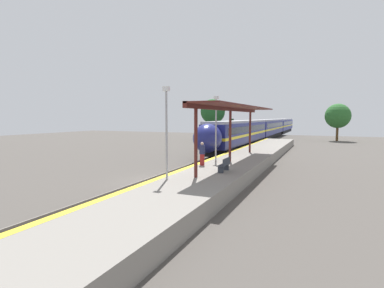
# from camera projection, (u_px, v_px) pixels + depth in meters

# --- Properties ---
(ground_plane) EXTENTS (120.00, 120.00, 0.00)m
(ground_plane) POSITION_uv_depth(u_px,v_px,m) (156.00, 182.00, 20.52)
(ground_plane) COLOR #4C4742
(rail_left) EXTENTS (0.08, 90.00, 0.15)m
(rail_left) POSITION_uv_depth(u_px,v_px,m) (147.00, 180.00, 20.81)
(rail_left) COLOR slate
(rail_left) RESTS_ON ground_plane
(rail_right) EXTENTS (0.08, 90.00, 0.15)m
(rail_right) POSITION_uv_depth(u_px,v_px,m) (165.00, 182.00, 20.23)
(rail_right) COLOR slate
(rail_right) RESTS_ON ground_plane
(train) EXTENTS (2.88, 70.65, 3.96)m
(train) POSITION_uv_depth(u_px,v_px,m) (268.00, 128.00, 59.89)
(train) COLOR black
(train) RESTS_ON ground_plane
(platform_right) EXTENTS (4.36, 64.00, 0.97)m
(platform_right) POSITION_uv_depth(u_px,v_px,m) (209.00, 180.00, 18.91)
(platform_right) COLOR gray
(platform_right) RESTS_ON ground_plane
(platform_bench) EXTENTS (0.44, 1.49, 0.89)m
(platform_bench) POSITION_uv_depth(u_px,v_px,m) (225.00, 164.00, 19.01)
(platform_bench) COLOR #2D333D
(platform_bench) RESTS_ON platform_right
(person_waiting) EXTENTS (0.36, 0.22, 1.68)m
(person_waiting) POSITION_uv_depth(u_px,v_px,m) (202.00, 153.00, 21.48)
(person_waiting) COLOR maroon
(person_waiting) RESTS_ON platform_right
(railway_signal) EXTENTS (0.28, 0.28, 4.19)m
(railway_signal) POSITION_uv_depth(u_px,v_px,m) (233.00, 129.00, 45.56)
(railway_signal) COLOR #59595E
(railway_signal) RESTS_ON ground_plane
(lamppost_near) EXTENTS (0.36, 0.20, 5.12)m
(lamppost_near) POSITION_uv_depth(u_px,v_px,m) (166.00, 127.00, 16.39)
(lamppost_near) COLOR #9E9EA3
(lamppost_near) RESTS_ON platform_right
(lamppost_mid) EXTENTS (0.36, 0.20, 5.12)m
(lamppost_mid) POSITION_uv_depth(u_px,v_px,m) (216.00, 124.00, 23.83)
(lamppost_mid) COLOR #9E9EA3
(lamppost_mid) RESTS_ON platform_right
(station_canopy) EXTENTS (2.02, 16.54, 4.31)m
(station_canopy) POSITION_uv_depth(u_px,v_px,m) (238.00, 110.00, 22.83)
(station_canopy) COLOR #511E19
(station_canopy) RESTS_ON platform_right
(background_tree_left) EXTENTS (4.77, 4.77, 7.91)m
(background_tree_left) POSITION_uv_depth(u_px,v_px,m) (213.00, 112.00, 57.93)
(background_tree_left) COLOR brown
(background_tree_left) RESTS_ON ground_plane
(background_tree_right) EXTENTS (4.52, 4.52, 6.91)m
(background_tree_right) POSITION_uv_depth(u_px,v_px,m) (338.00, 116.00, 55.20)
(background_tree_right) COLOR brown
(background_tree_right) RESTS_ON ground_plane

